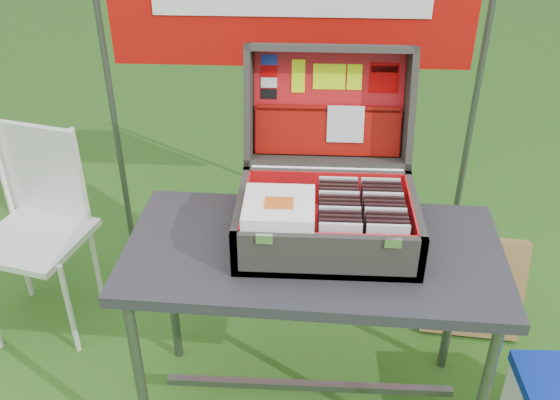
# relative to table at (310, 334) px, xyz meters

# --- Properties ---
(table) EXTENTS (1.27, 0.67, 0.78)m
(table) POSITION_rel_table_xyz_m (0.00, 0.00, 0.00)
(table) COLOR #2A2A2F
(table) RESTS_ON ground
(table_top) EXTENTS (1.27, 0.67, 0.04)m
(table_top) POSITION_rel_table_xyz_m (0.00, 0.00, 0.37)
(table_top) COLOR #2A2A2F
(table_top) RESTS_ON ground
(table_leg_fl) EXTENTS (0.04, 0.04, 0.74)m
(table_leg_fl) POSITION_rel_table_xyz_m (-0.56, -0.25, -0.02)
(table_leg_fl) COLOR #59595B
(table_leg_fl) RESTS_ON ground
(table_leg_fr) EXTENTS (0.04, 0.04, 0.74)m
(table_leg_fr) POSITION_rel_table_xyz_m (0.56, -0.25, -0.02)
(table_leg_fr) COLOR #59595B
(table_leg_fr) RESTS_ON ground
(table_leg_bl) EXTENTS (0.04, 0.04, 0.74)m
(table_leg_bl) POSITION_rel_table_xyz_m (-0.56, 0.25, -0.02)
(table_leg_bl) COLOR #59595B
(table_leg_bl) RESTS_ON ground
(table_leg_br) EXTENTS (0.04, 0.04, 0.74)m
(table_leg_br) POSITION_rel_table_xyz_m (0.56, 0.25, -0.02)
(table_leg_br) COLOR #59595B
(table_leg_br) RESTS_ON ground
(table_brace) EXTENTS (1.10, 0.03, 0.03)m
(table_brace) POSITION_rel_table_xyz_m (0.00, -0.00, -0.27)
(table_brace) COLOR #59595B
(table_brace) RESTS_ON ground
(suitcase) EXTENTS (0.59, 0.58, 0.54)m
(suitcase) POSITION_rel_table_xyz_m (0.04, 0.10, 0.66)
(suitcase) COLOR #3E3B36
(suitcase) RESTS_ON table
(suitcase_base_bottom) EXTENTS (0.59, 0.42, 0.02)m
(suitcase_base_bottom) POSITION_rel_table_xyz_m (0.04, 0.04, 0.40)
(suitcase_base_bottom) COLOR #3E3B36
(suitcase_base_bottom) RESTS_ON table_top
(suitcase_base_wall_front) EXTENTS (0.59, 0.02, 0.16)m
(suitcase_base_wall_front) POSITION_rel_table_xyz_m (0.04, -0.16, 0.47)
(suitcase_base_wall_front) COLOR #3E3B36
(suitcase_base_wall_front) RESTS_ON table_top
(suitcase_base_wall_back) EXTENTS (0.59, 0.02, 0.16)m
(suitcase_base_wall_back) POSITION_rel_table_xyz_m (0.04, 0.24, 0.47)
(suitcase_base_wall_back) COLOR #3E3B36
(suitcase_base_wall_back) RESTS_ON table_top
(suitcase_base_wall_left) EXTENTS (0.02, 0.42, 0.16)m
(suitcase_base_wall_left) POSITION_rel_table_xyz_m (-0.24, 0.04, 0.47)
(suitcase_base_wall_left) COLOR #3E3B36
(suitcase_base_wall_left) RESTS_ON table_top
(suitcase_base_wall_right) EXTENTS (0.02, 0.42, 0.16)m
(suitcase_base_wall_right) POSITION_rel_table_xyz_m (0.32, 0.04, 0.47)
(suitcase_base_wall_right) COLOR #3E3B36
(suitcase_base_wall_right) RESTS_ON table_top
(suitcase_liner_floor) EXTENTS (0.54, 0.37, 0.01)m
(suitcase_liner_floor) POSITION_rel_table_xyz_m (0.04, 0.04, 0.42)
(suitcase_liner_floor) COLOR red
(suitcase_liner_floor) RESTS_ON suitcase_base_bottom
(suitcase_latch_left) EXTENTS (0.05, 0.01, 0.03)m
(suitcase_latch_left) POSITION_rel_table_xyz_m (-0.15, -0.17, 0.54)
(suitcase_latch_left) COLOR silver
(suitcase_latch_left) RESTS_ON suitcase_base_wall_front
(suitcase_latch_right) EXTENTS (0.05, 0.01, 0.03)m
(suitcase_latch_right) POSITION_rel_table_xyz_m (0.23, -0.17, 0.54)
(suitcase_latch_right) COLOR silver
(suitcase_latch_right) RESTS_ON suitcase_base_wall_front
(suitcase_hinge) EXTENTS (0.53, 0.02, 0.02)m
(suitcase_hinge) POSITION_rel_table_xyz_m (0.04, 0.25, 0.55)
(suitcase_hinge) COLOR silver
(suitcase_hinge) RESTS_ON suitcase_base_wall_back
(suitcase_lid_back) EXTENTS (0.59, 0.14, 0.41)m
(suitcase_lid_back) POSITION_rel_table_xyz_m (0.04, 0.45, 0.71)
(suitcase_lid_back) COLOR #3E3B36
(suitcase_lid_back) RESTS_ON suitcase_base_wall_back
(suitcase_lid_rim_far) EXTENTS (0.59, 0.16, 0.06)m
(suitcase_lid_rim_far) POSITION_rel_table_xyz_m (0.04, 0.44, 0.92)
(suitcase_lid_rim_far) COLOR #3E3B36
(suitcase_lid_rim_far) RESTS_ON suitcase_lid_back
(suitcase_lid_rim_near) EXTENTS (0.59, 0.16, 0.06)m
(suitcase_lid_rim_near) POSITION_rel_table_xyz_m (0.04, 0.33, 0.54)
(suitcase_lid_rim_near) COLOR #3E3B36
(suitcase_lid_rim_near) RESTS_ON suitcase_lid_back
(suitcase_lid_rim_left) EXTENTS (0.02, 0.26, 0.45)m
(suitcase_lid_rim_left) POSITION_rel_table_xyz_m (-0.24, 0.39, 0.73)
(suitcase_lid_rim_left) COLOR #3E3B36
(suitcase_lid_rim_left) RESTS_ON suitcase_lid_back
(suitcase_lid_rim_right) EXTENTS (0.02, 0.26, 0.45)m
(suitcase_lid_rim_right) POSITION_rel_table_xyz_m (0.32, 0.39, 0.73)
(suitcase_lid_rim_right) COLOR #3E3B36
(suitcase_lid_rim_right) RESTS_ON suitcase_lid_back
(suitcase_lid_liner) EXTENTS (0.54, 0.11, 0.36)m
(suitcase_lid_liner) POSITION_rel_table_xyz_m (0.04, 0.44, 0.71)
(suitcase_lid_liner) COLOR red
(suitcase_lid_liner) RESTS_ON suitcase_lid_back
(suitcase_liner_wall_front) EXTENTS (0.54, 0.01, 0.13)m
(suitcase_liner_wall_front) POSITION_rel_table_xyz_m (0.04, -0.14, 0.48)
(suitcase_liner_wall_front) COLOR red
(suitcase_liner_wall_front) RESTS_ON suitcase_base_bottom
(suitcase_liner_wall_back) EXTENTS (0.54, 0.01, 0.13)m
(suitcase_liner_wall_back) POSITION_rel_table_xyz_m (0.04, 0.23, 0.48)
(suitcase_liner_wall_back) COLOR red
(suitcase_liner_wall_back) RESTS_ON suitcase_base_bottom
(suitcase_liner_wall_left) EXTENTS (0.01, 0.37, 0.13)m
(suitcase_liner_wall_left) POSITION_rel_table_xyz_m (-0.23, 0.04, 0.48)
(suitcase_liner_wall_left) COLOR red
(suitcase_liner_wall_left) RESTS_ON suitcase_base_bottom
(suitcase_liner_wall_right) EXTENTS (0.01, 0.37, 0.13)m
(suitcase_liner_wall_right) POSITION_rel_table_xyz_m (0.31, 0.04, 0.48)
(suitcase_liner_wall_right) COLOR red
(suitcase_liner_wall_right) RESTS_ON suitcase_base_bottom
(suitcase_lid_pocket) EXTENTS (0.52, 0.08, 0.17)m
(suitcase_lid_pocket) POSITION_rel_table_xyz_m (0.04, 0.39, 0.62)
(suitcase_lid_pocket) COLOR maroon
(suitcase_lid_pocket) RESTS_ON suitcase_lid_liner
(suitcase_pocket_edge) EXTENTS (0.51, 0.02, 0.02)m
(suitcase_pocket_edge) POSITION_rel_table_xyz_m (0.04, 0.41, 0.71)
(suitcase_pocket_edge) COLOR maroon
(suitcase_pocket_edge) RESTS_ON suitcase_lid_pocket
(suitcase_pocket_cd) EXTENTS (0.13, 0.04, 0.13)m
(suitcase_pocket_cd) POSITION_rel_table_xyz_m (0.10, 0.38, 0.66)
(suitcase_pocket_cd) COLOR silver
(suitcase_pocket_cd) RESTS_ON suitcase_lid_pocket
(lid_sticker_cc_a) EXTENTS (0.06, 0.01, 0.04)m
(lid_sticker_cc_a) POSITION_rel_table_xyz_m (-0.17, 0.47, 0.86)
(lid_sticker_cc_a) COLOR #1933B2
(lid_sticker_cc_a) RESTS_ON suitcase_lid_liner
(lid_sticker_cc_b) EXTENTS (0.06, 0.01, 0.04)m
(lid_sticker_cc_b) POSITION_rel_table_xyz_m (-0.17, 0.46, 0.82)
(lid_sticker_cc_b) COLOR #C10000
(lid_sticker_cc_b) RESTS_ON suitcase_lid_liner
(lid_sticker_cc_c) EXTENTS (0.06, 0.01, 0.04)m
(lid_sticker_cc_c) POSITION_rel_table_xyz_m (-0.17, 0.45, 0.78)
(lid_sticker_cc_c) COLOR white
(lid_sticker_cc_c) RESTS_ON suitcase_lid_liner
(lid_sticker_cc_d) EXTENTS (0.06, 0.01, 0.04)m
(lid_sticker_cc_d) POSITION_rel_table_xyz_m (-0.17, 0.44, 0.75)
(lid_sticker_cc_d) COLOR black
(lid_sticker_cc_d) RESTS_ON suitcase_lid_liner
(lid_card_neon_tall) EXTENTS (0.05, 0.03, 0.11)m
(lid_card_neon_tall) POSITION_rel_table_xyz_m (-0.07, 0.46, 0.81)
(lid_card_neon_tall) COLOR #C8F807
(lid_card_neon_tall) RESTS_ON suitcase_lid_liner
(lid_card_neon_main) EXTENTS (0.12, 0.03, 0.09)m
(lid_card_neon_main) POSITION_rel_table_xyz_m (0.04, 0.46, 0.81)
(lid_card_neon_main) COLOR #C8F807
(lid_card_neon_main) RESTS_ON suitcase_lid_liner
(lid_card_neon_small) EXTENTS (0.05, 0.03, 0.09)m
(lid_card_neon_small) POSITION_rel_table_xyz_m (0.13, 0.46, 0.81)
(lid_card_neon_small) COLOR #C8F807
(lid_card_neon_small) RESTS_ON suitcase_lid_liner
(lid_sticker_band) EXTENTS (0.11, 0.03, 0.10)m
(lid_sticker_band) POSITION_rel_table_xyz_m (0.24, 0.46, 0.81)
(lid_sticker_band) COLOR #C10000
(lid_sticker_band) RESTS_ON suitcase_lid_liner
(lid_sticker_band_bar) EXTENTS (0.09, 0.01, 0.02)m
(lid_sticker_band_bar) POSITION_rel_table_xyz_m (0.24, 0.47, 0.84)
(lid_sticker_band_bar) COLOR black
(lid_sticker_band_bar) RESTS_ON suitcase_lid_liner
(cd_left_0) EXTENTS (0.13, 0.01, 0.15)m
(cd_left_0) POSITION_rel_table_xyz_m (0.08, -0.12, 0.49)
(cd_left_0) COLOR silver
(cd_left_0) RESTS_ON suitcase_liner_floor
(cd_left_1) EXTENTS (0.13, 0.01, 0.15)m
(cd_left_1) POSITION_rel_table_xyz_m (0.08, -0.10, 0.49)
(cd_left_1) COLOR black
(cd_left_1) RESTS_ON suitcase_liner_floor
(cd_left_2) EXTENTS (0.13, 0.01, 0.15)m
(cd_left_2) POSITION_rel_table_xyz_m (0.08, -0.07, 0.49)
(cd_left_2) COLOR black
(cd_left_2) RESTS_ON suitcase_liner_floor
(cd_left_3) EXTENTS (0.13, 0.01, 0.15)m
(cd_left_3) POSITION_rel_table_xyz_m (0.08, -0.05, 0.49)
(cd_left_3) COLOR black
(cd_left_3) RESTS_ON suitcase_liner_floor
(cd_left_4) EXTENTS (0.13, 0.01, 0.15)m
(cd_left_4) POSITION_rel_table_xyz_m (0.08, -0.03, 0.49)
(cd_left_4) COLOR silver
(cd_left_4) RESTS_ON suitcase_liner_floor
(cd_left_5) EXTENTS (0.13, 0.01, 0.15)m
(cd_left_5) POSITION_rel_table_xyz_m (0.08, -0.00, 0.49)
(cd_left_5) COLOR black
(cd_left_5) RESTS_ON suitcase_liner_floor
(cd_left_6) EXTENTS (0.13, 0.01, 0.15)m
(cd_left_6) POSITION_rel_table_xyz_m (0.08, 0.02, 0.49)
(cd_left_6) COLOR black
(cd_left_6) RESTS_ON suitcase_liner_floor
(cd_left_7) EXTENTS (0.13, 0.01, 0.15)m
(cd_left_7) POSITION_rel_table_xyz_m (0.08, 0.04, 0.49)
(cd_left_7) COLOR black
(cd_left_7) RESTS_ON suitcase_liner_floor
(cd_left_8) EXTENTS (0.13, 0.01, 0.15)m
(cd_left_8) POSITION_rel_table_xyz_m (0.08, 0.07, 0.49)
(cd_left_8) COLOR silver
(cd_left_8) RESTS_ON suitcase_liner_floor
(cd_left_9) EXTENTS (0.13, 0.01, 0.15)m
(cd_left_9) POSITION_rel_table_xyz_m (0.08, 0.09, 0.49)
(cd_left_9) COLOR black
(cd_left_9) RESTS_ON suitcase_liner_floor
(cd_left_10) EXTENTS (0.13, 0.01, 0.15)m
(cd_left_10) POSITION_rel_table_xyz_m (0.08, 0.11, 0.49)
(cd_left_10) COLOR black
(cd_left_10) RESTS_ON suitcase_liner_floor
(cd_left_11) EXTENTS (0.13, 0.01, 0.15)m
(cd_left_11) POSITION_rel_table_xyz_m (0.08, 0.14, 0.49)
(cd_left_11) COLOR black
(cd_left_11) RESTS_ON suitcase_liner_floor
(cd_left_12) EXTENTS (0.13, 0.01, 0.15)m
(cd_left_12) POSITION_rel_table_xyz_m (0.08, 0.16, 0.49)
(cd_left_12) COLOR silver
(cd_left_12) RESTS_ON suitcase_liner_floor
(cd_right_0) EXTENTS (0.13, 0.01, 0.15)m
(cd_right_0) POSITION_rel_table_xyz_m (0.22, -0.12, 0.49)
(cd_right_0) COLOR silver
(cd_right_0) RESTS_ON suitcase_liner_floor
(cd_right_1) EXTENTS (0.13, 0.01, 0.15)m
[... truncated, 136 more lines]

